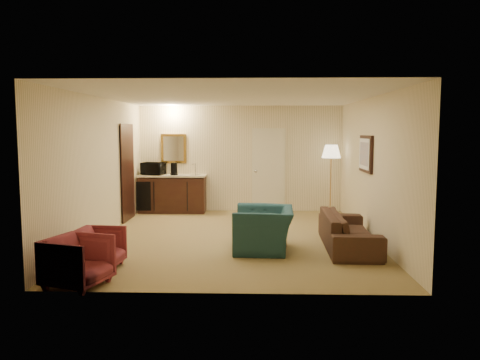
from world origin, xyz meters
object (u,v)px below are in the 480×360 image
(wetbar_cabinet, at_px, (173,194))
(floor_lamp, at_px, (331,180))
(waste_bin, at_px, (199,206))
(coffee_table, at_px, (269,234))
(rose_chair_near, at_px, (99,246))
(microwave, at_px, (153,167))
(rose_chair_far, at_px, (78,259))
(coffee_maker, at_px, (174,169))
(teal_armchair, at_px, (264,222))
(sofa, at_px, (349,225))

(wetbar_cabinet, relative_size, floor_lamp, 0.98)
(waste_bin, bearing_deg, coffee_table, -63.87)
(rose_chair_near, distance_m, coffee_table, 2.86)
(waste_bin, distance_m, microwave, 1.46)
(coffee_table, bearing_deg, wetbar_cabinet, 124.03)
(wetbar_cabinet, bearing_deg, floor_lamp, -4.83)
(rose_chair_near, distance_m, floor_lamp, 5.99)
(waste_bin, height_order, microwave, microwave)
(rose_chair_far, bearing_deg, rose_chair_near, 16.81)
(coffee_table, bearing_deg, rose_chair_far, -138.81)
(floor_lamp, bearing_deg, coffee_maker, 176.28)
(rose_chair_far, bearing_deg, coffee_table, -32.00)
(wetbar_cabinet, height_order, coffee_table, wetbar_cabinet)
(wetbar_cabinet, distance_m, waste_bin, 0.72)
(coffee_table, height_order, microwave, microwave)
(wetbar_cabinet, height_order, teal_armchair, teal_armchair)
(teal_armchair, xyz_separation_m, rose_chair_near, (-2.41, -1.10, -0.15))
(teal_armchair, relative_size, rose_chair_far, 1.53)
(waste_bin, xyz_separation_m, coffee_maker, (-0.59, -0.01, 0.91))
(teal_armchair, height_order, rose_chair_near, teal_armchair)
(sofa, xyz_separation_m, coffee_table, (-1.35, 0.09, -0.18))
(teal_armchair, distance_m, waste_bin, 3.87)
(microwave, bearing_deg, teal_armchair, -38.97)
(sofa, xyz_separation_m, microwave, (-4.07, 3.43, 0.70))
(waste_bin, bearing_deg, floor_lamp, -4.55)
(rose_chair_near, relative_size, rose_chair_far, 0.91)
(floor_lamp, relative_size, coffee_maker, 5.56)
(rose_chair_near, bearing_deg, floor_lamp, -37.71)
(teal_armchair, height_order, floor_lamp, floor_lamp)
(coffee_table, distance_m, microwave, 4.40)
(coffee_table, height_order, coffee_maker, coffee_maker)
(teal_armchair, height_order, microwave, microwave)
(sofa, height_order, floor_lamp, floor_lamp)
(sofa, bearing_deg, coffee_maker, 48.53)
(rose_chair_near, distance_m, rose_chair_far, 0.80)
(sofa, relative_size, microwave, 3.81)
(rose_chair_near, relative_size, floor_lamp, 0.39)
(rose_chair_near, height_order, waste_bin, rose_chair_near)
(rose_chair_far, bearing_deg, teal_armchair, -34.91)
(wetbar_cabinet, distance_m, coffee_maker, 0.62)
(coffee_table, xyz_separation_m, waste_bin, (-1.60, 3.26, -0.06))
(wetbar_cabinet, bearing_deg, teal_armchair, -59.20)
(coffee_table, bearing_deg, sofa, -3.72)
(coffee_table, distance_m, coffee_maker, 4.01)
(sofa, distance_m, coffee_maker, 4.92)
(wetbar_cabinet, bearing_deg, rose_chair_far, -92.59)
(coffee_maker, bearing_deg, teal_armchair, -74.36)
(waste_bin, bearing_deg, sofa, -48.63)
(rose_chair_near, height_order, floor_lamp, floor_lamp)
(rose_chair_near, relative_size, waste_bin, 2.01)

